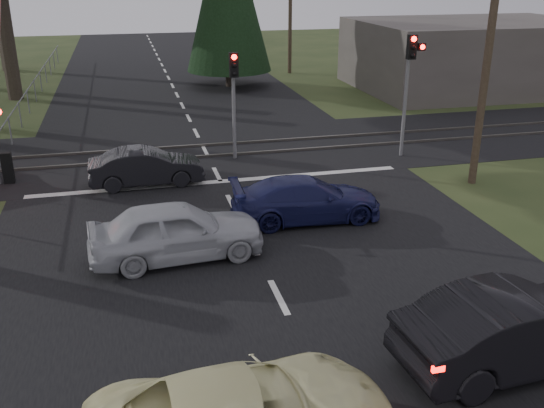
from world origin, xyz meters
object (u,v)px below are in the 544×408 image
object	(u,v)px
blue_sedan	(306,199)
traffic_signal_center	(234,88)
utility_pole_mid	(290,3)
silver_car	(177,231)
utility_pole_near	(489,44)
traffic_signal_right	(410,72)
dark_car_far	(146,167)
dark_hatchback	(519,329)

from	to	relation	value
blue_sedan	traffic_signal_center	bearing A→B (deg)	10.01
utility_pole_mid	silver_car	world-z (taller)	utility_pole_mid
silver_car	blue_sedan	xyz separation A→B (m)	(3.96, 1.65, -0.11)
silver_car	utility_pole_near	bearing A→B (deg)	-76.12
utility_pole_near	traffic_signal_right	bearing A→B (deg)	105.34
blue_sedan	dark_car_far	size ratio (longest dim) A/B	1.15
dark_hatchback	silver_car	distance (m)	8.34
dark_hatchback	dark_car_far	distance (m)	13.48
utility_pole_near	dark_hatchback	xyz separation A→B (m)	(-4.78, -9.46, -3.95)
utility_pole_near	silver_car	world-z (taller)	utility_pole_near
utility_pole_near	dark_car_far	distance (m)	12.00
dark_hatchback	dark_car_far	xyz separation A→B (m)	(-6.22, 11.96, -0.14)
silver_car	dark_car_far	size ratio (longest dim) A/B	1.15
utility_pole_mid	blue_sedan	xyz separation A→B (m)	(-6.57, -25.77, -4.08)
dark_hatchback	traffic_signal_right	bearing A→B (deg)	-21.20
dark_car_far	blue_sedan	bearing A→B (deg)	-135.30
traffic_signal_center	silver_car	xyz separation A→B (m)	(-3.03, -8.10, -2.05)
silver_car	blue_sedan	bearing A→B (deg)	-71.43
traffic_signal_right	blue_sedan	size ratio (longest dim) A/B	1.06
traffic_signal_center	silver_car	world-z (taller)	traffic_signal_center
dark_car_far	silver_car	bearing A→B (deg)	-176.81
utility_pole_near	utility_pole_mid	xyz separation A→B (m)	(0.00, 24.00, 0.00)
silver_car	dark_car_far	bearing A→B (deg)	0.44
blue_sedan	dark_hatchback	bearing A→B (deg)	-165.05
traffic_signal_right	silver_car	bearing A→B (deg)	-144.26
traffic_signal_center	blue_sedan	world-z (taller)	traffic_signal_center
utility_pole_near	dark_car_far	world-z (taller)	utility_pole_near
dark_hatchback	silver_car	world-z (taller)	dark_hatchback
traffic_signal_center	utility_pole_mid	distance (m)	20.82
utility_pole_near	traffic_signal_center	bearing A→B (deg)	148.05
utility_pole_near	utility_pole_mid	size ratio (longest dim) A/B	1.00
utility_pole_near	silver_car	xyz separation A→B (m)	(-10.53, -3.42, -3.97)
traffic_signal_right	dark_car_far	bearing A→B (deg)	-174.46
traffic_signal_center	dark_car_far	world-z (taller)	traffic_signal_center
utility_pole_mid	dark_car_far	size ratio (longest dim) A/B	2.34
utility_pole_near	blue_sedan	xyz separation A→B (m)	(-6.57, -1.77, -4.08)
traffic_signal_center	traffic_signal_right	bearing A→B (deg)	-10.41
utility_pole_mid	blue_sedan	distance (m)	26.90
utility_pole_mid	dark_car_far	bearing A→B (deg)	-117.10
dark_hatchback	dark_car_far	bearing A→B (deg)	22.75
utility_pole_near	dark_hatchback	distance (m)	11.31
blue_sedan	traffic_signal_right	bearing A→B (deg)	-45.18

